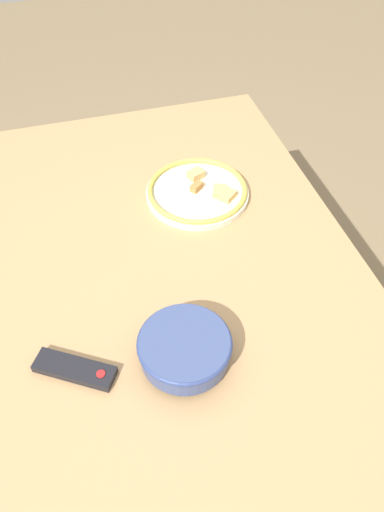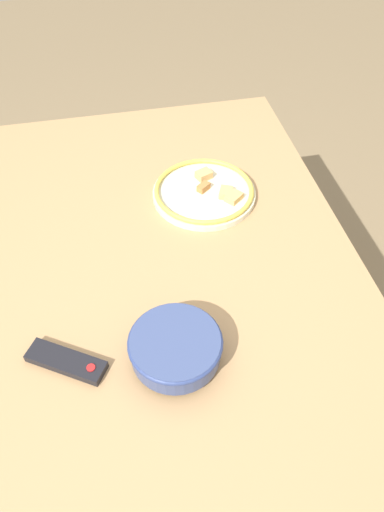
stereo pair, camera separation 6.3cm
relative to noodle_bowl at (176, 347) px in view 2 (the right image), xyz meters
The scene contains 5 objects.
ground_plane 0.84m from the noodle_bowl, ahead, with size 8.00×8.00×0.00m, color #7F6B4C.
dining_table 0.34m from the noodle_bowl, ahead, with size 1.48×1.00×0.73m.
noodle_bowl is the anchor object (origin of this frame).
food_plate 0.57m from the noodle_bowl, 19.36° to the right, with size 0.31×0.31×0.04m.
tv_remote 0.25m from the noodle_bowl, 81.89° to the left, with size 0.14×0.18×0.02m.
Camera 2 is at (-0.90, 0.13, 1.73)m, focal length 35.00 mm.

